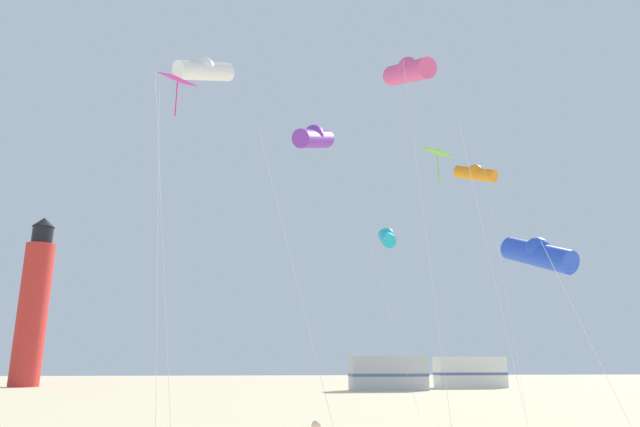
# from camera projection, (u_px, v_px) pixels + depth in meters

# --- Properties ---
(kite_tube_rainbow) EXTENTS (1.45, 2.59, 12.70)m
(kite_tube_rainbow) POSITION_uv_depth(u_px,v_px,m) (409.00, 71.00, 19.47)
(kite_tube_rainbow) COLOR silver
(kite_tube_rainbow) RESTS_ON ground
(kite_tube_blue) EXTENTS (2.81, 3.21, 6.14)m
(kite_tube_blue) POSITION_uv_depth(u_px,v_px,m) (538.00, 254.00, 16.90)
(kite_tube_blue) COLOR silver
(kite_tube_blue) RESTS_ON ground
(kite_tube_cyan) EXTENTS (2.19, 2.56, 9.23)m
(kite_tube_cyan) POSITION_uv_depth(u_px,v_px,m) (387.00, 237.00, 29.14)
(kite_tube_cyan) COLOR silver
(kite_tube_cyan) RESTS_ON ground
(kite_tube_orange) EXTENTS (2.71, 2.85, 13.16)m
(kite_tube_orange) POSITION_uv_depth(u_px,v_px,m) (475.00, 173.00, 31.36)
(kite_tube_orange) COLOR silver
(kite_tube_orange) RESTS_ON ground
(kite_tube_white) EXTENTS (3.00, 2.92, 13.60)m
(kite_tube_white) POSITION_uv_depth(u_px,v_px,m) (204.00, 70.00, 21.20)
(kite_tube_white) COLOR silver
(kite_tube_white) RESTS_ON ground
(kite_diamond_magenta) EXTENTS (1.22, 1.22, 10.77)m
(kite_diamond_magenta) POSITION_uv_depth(u_px,v_px,m) (176.00, 93.00, 16.95)
(kite_diamond_magenta) COLOR silver
(kite_diamond_magenta) RESTS_ON ground
(kite_tube_violet) EXTENTS (3.01, 3.31, 11.17)m
(kite_tube_violet) POSITION_uv_depth(u_px,v_px,m) (314.00, 138.00, 21.26)
(kite_tube_violet) COLOR silver
(kite_tube_violet) RESTS_ON ground
(kite_diamond_lime) EXTENTS (3.18, 3.18, 10.01)m
(kite_diamond_lime) POSITION_uv_depth(u_px,v_px,m) (441.00, 163.00, 20.69)
(kite_diamond_lime) COLOR silver
(kite_diamond_lime) RESTS_ON ground
(lighthouse_distant) EXTENTS (2.80, 2.80, 16.80)m
(lighthouse_distant) POSITION_uv_depth(u_px,v_px,m) (34.00, 305.00, 56.32)
(lighthouse_distant) COLOR red
(lighthouse_distant) RESTS_ON ground
(rv_van_silver) EXTENTS (6.50, 2.50, 2.80)m
(rv_van_silver) POSITION_uv_depth(u_px,v_px,m) (388.00, 373.00, 47.74)
(rv_van_silver) COLOR #B7BABF
(rv_van_silver) RESTS_ON ground
(rv_van_white) EXTENTS (6.50, 2.51, 2.80)m
(rv_van_white) POSITION_uv_depth(u_px,v_px,m) (470.00, 372.00, 52.83)
(rv_van_white) COLOR white
(rv_van_white) RESTS_ON ground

